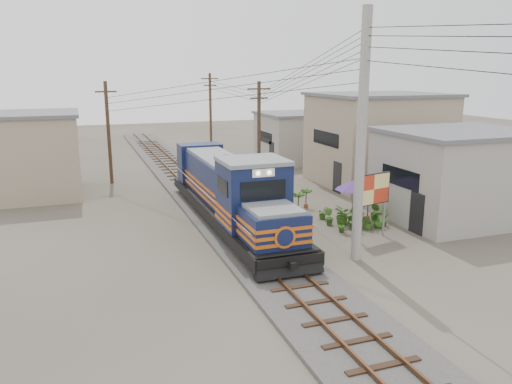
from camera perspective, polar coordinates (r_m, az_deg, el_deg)
name	(u,v)px	position (r m, az deg, el deg)	size (l,w,h in m)	color
ground	(273,265)	(20.29, 1.93, -8.38)	(120.00, 120.00, 0.00)	#473F35
ballast	(210,204)	(29.33, -5.27, -1.32)	(3.60, 70.00, 0.16)	#595651
track	(210,201)	(29.29, -5.27, -0.98)	(1.15, 70.00, 0.12)	#51331E
locomotive	(230,193)	(25.10, -2.99, -0.06)	(2.83, 15.39, 3.81)	black
utility_pole_main	(361,139)	(20.12, 11.94, 5.90)	(0.40, 0.40, 10.00)	#9E9B93
wooden_pole_mid	(259,132)	(33.74, 0.34, 6.91)	(1.60, 0.24, 7.00)	#4C3826
wooden_pole_far	(211,112)	(47.13, -5.22, 9.05)	(1.60, 0.24, 7.50)	#4C3826
wooden_pole_left	(108,131)	(35.76, -16.51, 6.73)	(1.60, 0.24, 7.00)	#4C3826
power_lines	(212,72)	(26.87, -5.09, 13.47)	(9.65, 19.00, 3.30)	black
shophouse_front	(457,175)	(28.08, 21.96, 1.85)	(7.35, 6.30, 4.70)	gray
shophouse_mid	(378,139)	(35.62, 13.72, 5.95)	(8.40, 7.35, 6.20)	gray
shophouse_back	(298,137)	(43.73, 4.78, 6.31)	(6.30, 6.30, 4.20)	gray
shophouse_left	(28,155)	(33.99, -24.62, 3.91)	(6.30, 6.30, 5.20)	gray
billboard	(373,191)	(23.43, 13.24, 0.10)	(1.98, 0.56, 3.09)	#99999E
market_umbrella	(353,185)	(26.24, 11.08, 0.77)	(2.49, 2.49, 2.15)	black
vendor	(357,204)	(27.12, 11.46, -1.31)	(0.55, 0.36, 1.50)	black
plant_nursery	(354,217)	(25.62, 11.11, -2.82)	(3.13, 3.22, 1.13)	#32631C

